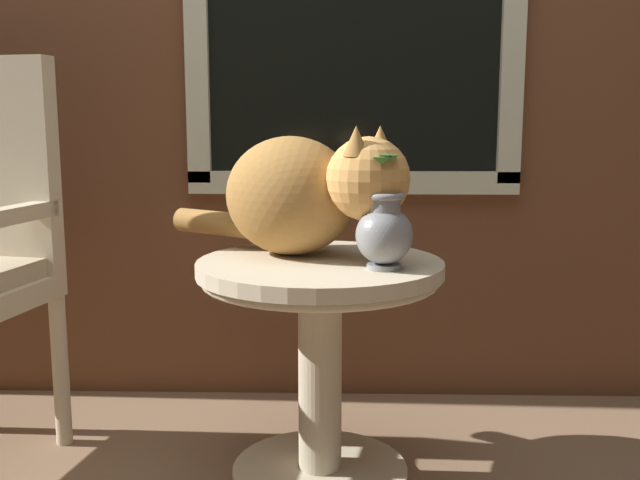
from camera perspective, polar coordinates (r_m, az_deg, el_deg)
wicker_side_table at (r=1.79m, az=0.00°, el=-6.92°), size 0.60×0.60×0.56m
cat at (r=1.79m, az=-1.33°, el=3.71°), size 0.62×0.45×0.32m
pewter_vase_with_ivy at (r=1.64m, az=5.07°, el=0.78°), size 0.13×0.13×0.26m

